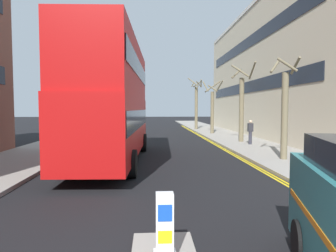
# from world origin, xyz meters

# --- Properties ---
(sidewalk_right) EXTENTS (4.00, 80.00, 0.14)m
(sidewalk_right) POSITION_xyz_m (6.50, 16.00, 0.07)
(sidewalk_right) COLOR gray
(sidewalk_right) RESTS_ON ground
(sidewalk_left) EXTENTS (4.00, 80.00, 0.14)m
(sidewalk_left) POSITION_xyz_m (-6.50, 16.00, 0.07)
(sidewalk_left) COLOR gray
(sidewalk_left) RESTS_ON ground
(kerb_line_outer) EXTENTS (0.10, 56.00, 0.01)m
(kerb_line_outer) POSITION_xyz_m (4.40, 14.00, 0.00)
(kerb_line_outer) COLOR yellow
(kerb_line_outer) RESTS_ON ground
(kerb_line_inner) EXTENTS (0.10, 56.00, 0.01)m
(kerb_line_inner) POSITION_xyz_m (4.24, 14.00, 0.00)
(kerb_line_inner) COLOR yellow
(kerb_line_inner) RESTS_ON ground
(keep_left_bollard) EXTENTS (0.36, 0.28, 1.11)m
(keep_left_bollard) POSITION_xyz_m (0.00, 3.23, 0.61)
(keep_left_bollard) COLOR silver
(keep_left_bollard) RESTS_ON traffic_island
(double_decker_bus_away) EXTENTS (3.09, 10.89, 5.64)m
(double_decker_bus_away) POSITION_xyz_m (-2.01, 12.78, 3.03)
(double_decker_bus_away) COLOR #B20F0F
(double_decker_bus_away) RESTS_ON ground
(pedestrian_far) EXTENTS (0.34, 0.22, 1.62)m
(pedestrian_far) POSITION_xyz_m (6.43, 18.01, 0.99)
(pedestrian_far) COLOR #2D2D38
(pedestrian_far) RESTS_ON sidewalk_right
(street_tree_near) EXTENTS (1.72, 1.66, 5.66)m
(street_tree_near) POSITION_xyz_m (6.32, 19.62, 2.73)
(street_tree_near) COLOR #6B6047
(street_tree_near) RESTS_ON sidewalk_right
(street_tree_mid) EXTENTS (1.30, 1.36, 4.81)m
(street_tree_mid) POSITION_xyz_m (6.06, 12.20, 2.43)
(street_tree_mid) COLOR #6B6047
(street_tree_mid) RESTS_ON sidewalk_right
(street_tree_far) EXTENTS (1.75, 1.78, 5.93)m
(street_tree_far) POSITION_xyz_m (5.05, 32.75, 2.98)
(street_tree_far) COLOR #6B6047
(street_tree_far) RESTS_ON sidewalk_right
(street_tree_distant) EXTENTS (1.82, 1.82, 5.12)m
(street_tree_distant) POSITION_xyz_m (5.71, 26.90, 2.59)
(street_tree_distant) COLOR #6B6047
(street_tree_distant) RESTS_ON sidewalk_right
(townhouse_terrace_right) EXTENTS (10.08, 28.00, 11.69)m
(townhouse_terrace_right) POSITION_xyz_m (13.50, 25.44, 5.85)
(townhouse_terrace_right) COLOR beige
(townhouse_terrace_right) RESTS_ON ground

